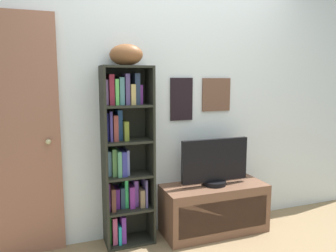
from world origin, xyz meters
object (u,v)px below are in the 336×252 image
Objects in this scene: bookshelf at (124,156)px; football at (126,55)px; television at (215,163)px; door at (6,139)px; tv_stand at (214,208)px.

bookshelf is 5.52× the size of football.
television is 1.80m from door.
bookshelf is at bearing 172.75° from television.
door is (-1.77, 0.19, 0.76)m from tv_stand.
door is at bearing 173.73° from football.
tv_stand is (0.84, -0.11, -0.56)m from bookshelf.
door reaches higher than bookshelf.
football is 1.64m from tv_stand.
bookshelf is 2.35× the size of television.
door is at bearing 175.25° from bookshelf.
door reaches higher than television.
bookshelf reaches higher than television.
bookshelf is 1.02m from tv_stand.
door is at bearing 174.02° from tv_stand.
tv_stand is at bearing -90.00° from television.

